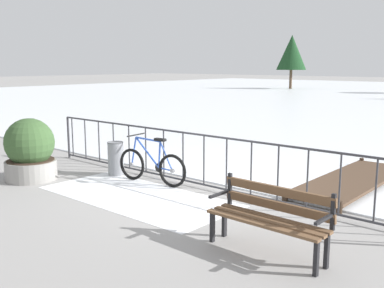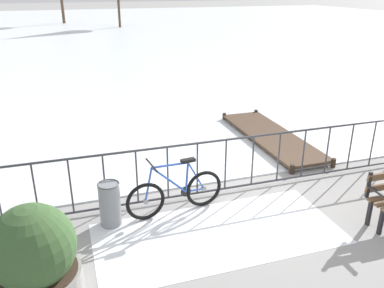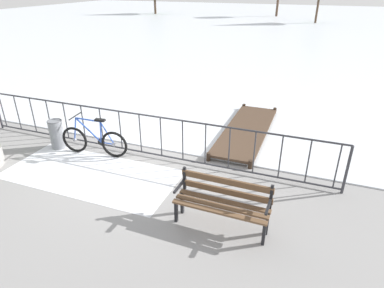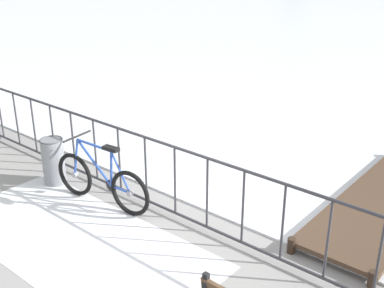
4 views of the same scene
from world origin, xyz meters
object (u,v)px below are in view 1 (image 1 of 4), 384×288
at_px(bicycle_near_railing, 152,166).
at_px(planter_with_shrub, 30,151).
at_px(park_bench, 270,214).
at_px(trash_bin, 116,158).

xyz_separation_m(bicycle_near_railing, planter_with_shrub, (-2.13, -1.43, 0.24)).
height_order(park_bench, trash_bin, park_bench).
bearing_deg(planter_with_shrub, trash_bin, 53.49).
bearing_deg(trash_bin, park_bench, -16.07).
xyz_separation_m(park_bench, planter_with_shrub, (-5.72, -0.06, 0.10)).
xyz_separation_m(park_bench, trash_bin, (-4.67, 1.35, -0.14)).
height_order(bicycle_near_railing, planter_with_shrub, planter_with_shrub).
relative_size(park_bench, planter_with_shrub, 1.25).
height_order(planter_with_shrub, trash_bin, planter_with_shrub).
bearing_deg(park_bench, bicycle_near_railing, 159.06).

